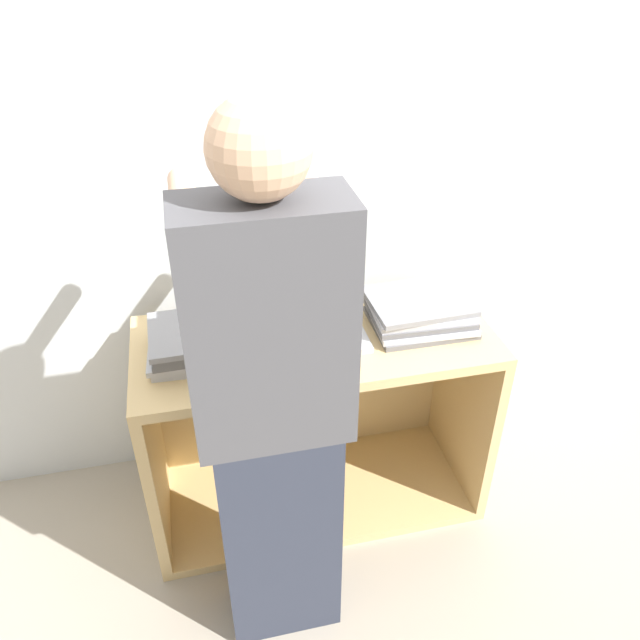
{
  "coord_description": "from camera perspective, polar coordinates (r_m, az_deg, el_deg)",
  "views": [
    {
      "loc": [
        -0.36,
        -1.4,
        1.95
      ],
      "look_at": [
        0.0,
        0.19,
        0.88
      ],
      "focal_mm": 35.0,
      "sensor_mm": 36.0,
      "label": 1
    }
  ],
  "objects": [
    {
      "name": "wall_back",
      "position": [
        2.2,
        -2.72,
        13.38
      ],
      "size": [
        8.0,
        0.05,
        2.4
      ],
      "color": "silver",
      "rests_on": "ground_plane"
    },
    {
      "name": "laptop_open",
      "position": [
        2.08,
        -0.8,
        0.45
      ],
      "size": [
        0.33,
        0.3,
        0.28
      ],
      "color": "#B7B7BC",
      "rests_on": "cart"
    },
    {
      "name": "person",
      "position": [
        1.66,
        -4.3,
        -8.81
      ],
      "size": [
        0.4,
        0.53,
        1.66
      ],
      "color": "#2D3342",
      "rests_on": "ground_plane"
    },
    {
      "name": "ground_plane",
      "position": [
        2.42,
        1.06,
        -20.19
      ],
      "size": [
        12.0,
        12.0,
        0.0
      ],
      "primitive_type": "plane",
      "color": "#9E9384"
    },
    {
      "name": "laptop_stack_right",
      "position": [
        2.14,
        9.09,
        0.75
      ],
      "size": [
        0.35,
        0.29,
        0.1
      ],
      "color": "slate",
      "rests_on": "cart"
    },
    {
      "name": "cart",
      "position": [
        2.36,
        -0.82,
        -8.23
      ],
      "size": [
        1.2,
        0.53,
        0.76
      ],
      "color": "tan",
      "rests_on": "ground_plane"
    },
    {
      "name": "laptop_stack_left",
      "position": [
        2.01,
        -10.58,
        -1.78
      ],
      "size": [
        0.36,
        0.28,
        0.1
      ],
      "color": "#B7B7BC",
      "rests_on": "cart"
    },
    {
      "name": "inventory_tag",
      "position": [
        1.93,
        -10.59,
        -1.57
      ],
      "size": [
        0.06,
        0.02,
        0.01
      ],
      "color": "red",
      "rests_on": "laptop_stack_left"
    }
  ]
}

